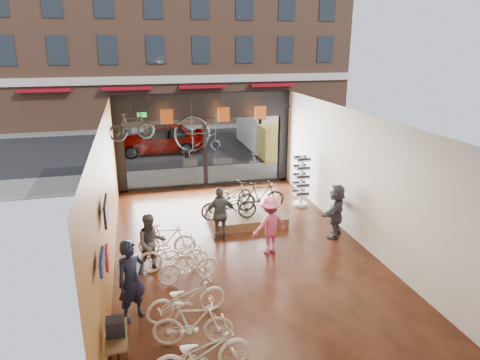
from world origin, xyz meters
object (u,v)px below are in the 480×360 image
object	(u,v)px
floor_bike_0	(201,353)
display_bike_right	(232,195)
display_bike_mid	(261,196)
sunglasses_rack	(301,181)
display_bike_left	(229,205)
customer_3	(270,225)
floor_bike_2	(186,298)
display_platform	(245,216)
floor_bike_1	(193,324)
customer_2	(220,214)
customer_0	(132,280)
penny_farthing	(200,135)
hung_bike	(132,127)
floor_bike_3	(188,266)
customer_1	(151,243)
box_truck	(270,129)
floor_bike_4	(174,254)
floor_bike_5	(167,240)
customer_5	(336,211)
street_car	(160,138)

from	to	relation	value
floor_bike_0	display_bike_right	distance (m)	7.50
display_bike_mid	sunglasses_rack	size ratio (longest dim) A/B	0.89
display_bike_left	customer_3	xyz separation A→B (m)	(0.74, -1.92, 0.07)
floor_bike_2	sunglasses_rack	world-z (taller)	sunglasses_rack
floor_bike_2	display_platform	world-z (taller)	floor_bike_2
sunglasses_rack	floor_bike_1	bearing A→B (deg)	-142.64
display_platform	customer_3	xyz separation A→B (m)	(0.08, -2.35, 0.68)
customer_2	customer_3	world-z (taller)	customer_2
customer_0	penny_farthing	bearing A→B (deg)	38.13
sunglasses_rack	hung_bike	size ratio (longest dim) A/B	1.16
customer_3	hung_bike	size ratio (longest dim) A/B	1.05
display_bike_mid	floor_bike_0	bearing A→B (deg)	154.28
display_platform	customer_3	distance (m)	2.45
floor_bike_3	sunglasses_rack	xyz separation A→B (m)	(4.63, 4.27, 0.46)
floor_bike_0	customer_1	xyz separation A→B (m)	(-0.64, 3.92, 0.31)
customer_3	penny_farthing	bearing A→B (deg)	-90.74
display_bike_mid	customer_1	distance (m)	4.58
display_platform	box_truck	bearing A→B (deg)	67.59
display_platform	display_bike_left	size ratio (longest dim) A/B	1.36
floor_bike_4	customer_2	distance (m)	2.16
display_bike_right	customer_0	distance (m)	6.13
floor_bike_3	sunglasses_rack	world-z (taller)	sunglasses_rack
sunglasses_rack	customer_0	bearing A→B (deg)	-154.01
floor_bike_3	customer_0	distance (m)	1.80
customer_2	penny_farthing	size ratio (longest dim) A/B	1.05
display_bike_mid	penny_farthing	distance (m)	3.25
floor_bike_5	sunglasses_rack	xyz separation A→B (m)	(5.02, 2.75, 0.44)
floor_bike_3	display_bike_right	world-z (taller)	display_bike_right
floor_bike_2	hung_bike	xyz separation A→B (m)	(-0.89, 6.94, 2.46)
customer_3	display_bike_mid	bearing A→B (deg)	-115.83
box_truck	penny_farthing	world-z (taller)	penny_farthing
floor_bike_2	customer_0	size ratio (longest dim) A/B	0.97
customer_5	sunglasses_rack	distance (m)	2.69
floor_bike_0	floor_bike_5	xyz separation A→B (m)	(-0.20, 4.68, -0.01)
penny_farthing	box_truck	bearing A→B (deg)	54.25
box_truck	penny_farthing	distance (m)	8.31
display_bike_left	sunglasses_rack	size ratio (longest dim) A/B	0.96
street_car	display_bike_right	xyz separation A→B (m)	(1.78, -9.35, -0.09)
customer_3	display_bike_right	bearing A→B (deg)	-97.46
floor_bike_2	customer_1	size ratio (longest dim) A/B	1.11
floor_bike_3	box_truck	bearing A→B (deg)	-34.31
floor_bike_0	customer_1	distance (m)	3.99
floor_bike_2	floor_bike_4	bearing A→B (deg)	-9.05
floor_bike_2	display_bike_right	size ratio (longest dim) A/B	1.11
display_platform	display_bike_left	bearing A→B (deg)	-146.77
floor_bike_1	floor_bike_5	world-z (taller)	floor_bike_1
customer_2	box_truck	bearing A→B (deg)	-116.48
sunglasses_rack	display_bike_mid	bearing A→B (deg)	-171.55
floor_bike_0	penny_farthing	xyz separation A→B (m)	(1.42, 8.85, 2.02)
floor_bike_1	floor_bike_4	world-z (taller)	floor_bike_1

